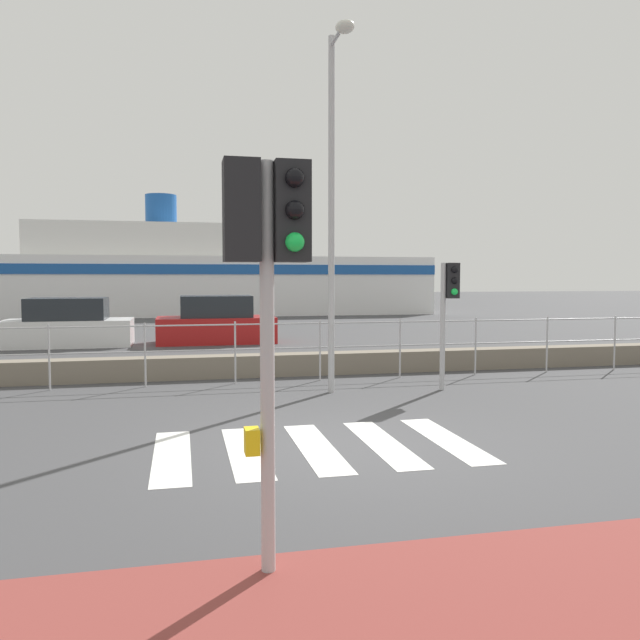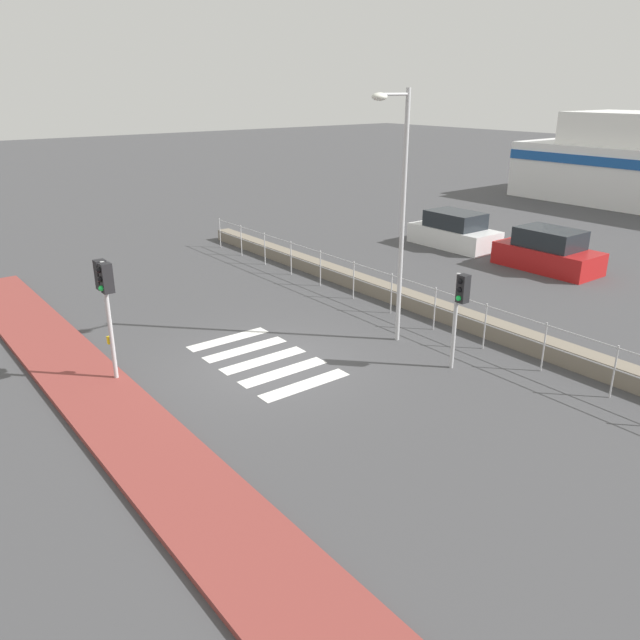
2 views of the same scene
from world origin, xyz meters
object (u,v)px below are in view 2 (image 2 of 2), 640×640
object	(u,v)px
traffic_light_near	(105,289)
parked_car_white	(454,232)
streetlamp	(398,194)
parked_car_red	(548,252)
traffic_light_far	(460,301)

from	to	relation	value
traffic_light_near	parked_car_white	distance (m)	17.33
traffic_light_near	streetlamp	bearing A→B (deg)	72.51
streetlamp	traffic_light_near	bearing A→B (deg)	-107.49
traffic_light_near	parked_car_white	xyz separation A→B (m)	(-4.09, 16.76, -1.67)
traffic_light_near	parked_car_red	distance (m)	16.85
parked_car_red	traffic_light_far	bearing A→B (deg)	-68.36
streetlamp	parked_car_red	distance (m)	10.51
parked_car_white	traffic_light_far	bearing A→B (deg)	-49.00
traffic_light_near	parked_car_red	size ratio (longest dim) A/B	0.77
traffic_light_near	streetlamp	size ratio (longest dim) A/B	0.45
traffic_light_far	streetlamp	world-z (taller)	streetlamp
traffic_light_far	traffic_light_near	bearing A→B (deg)	-122.78
traffic_light_far	parked_car_red	distance (m)	10.64
traffic_light_near	parked_car_red	xyz separation A→B (m)	(0.56, 16.76, -1.65)
traffic_light_far	streetlamp	size ratio (longest dim) A/B	0.37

